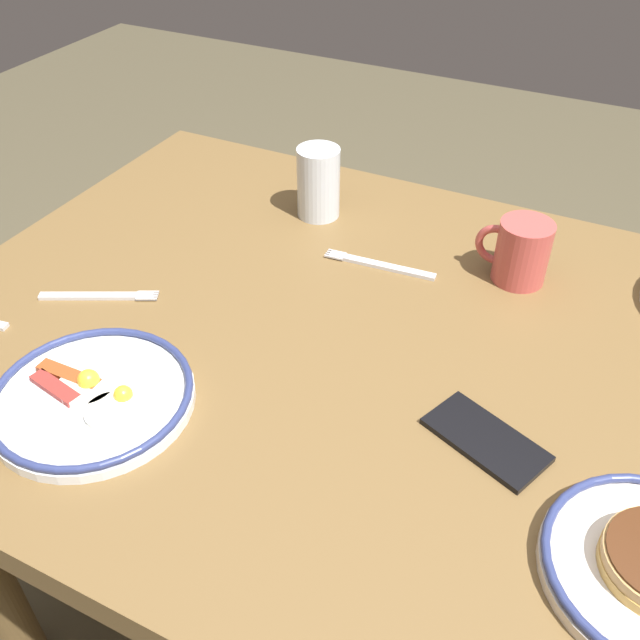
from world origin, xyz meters
TOP-DOWN VIEW (x-y plane):
  - ground_plane at (0.00, 0.00)m, footprint 6.00×6.00m
  - dining_table at (0.00, 0.00)m, footprint 1.26×0.93m
  - plate_far_companion at (0.25, 0.26)m, footprint 0.25×0.25m
  - coffee_mug at (-0.16, -0.24)m, footprint 0.12×0.08m
  - drinking_glass at (0.20, -0.28)m, footprint 0.07×0.07m
  - cell_phone at (-0.21, 0.10)m, footprint 0.16×0.12m
  - fork_near at (0.39, 0.08)m, footprint 0.17×0.09m
  - fork_far at (0.04, -0.18)m, footprint 0.18×0.03m

SIDE VIEW (x-z plane):
  - ground_plane at x=0.00m, z-range 0.00..0.00m
  - dining_table at x=0.00m, z-range 0.25..0.98m
  - fork_far at x=0.04m, z-range 0.73..0.73m
  - fork_near at x=0.39m, z-range 0.73..0.73m
  - cell_phone at x=-0.21m, z-range 0.73..0.73m
  - plate_far_companion at x=0.25m, z-range 0.72..0.76m
  - coffee_mug at x=-0.16m, z-range 0.73..0.83m
  - drinking_glass at x=0.20m, z-range 0.72..0.84m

